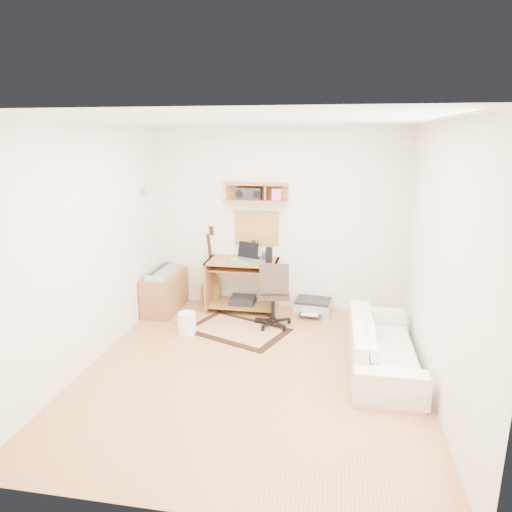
% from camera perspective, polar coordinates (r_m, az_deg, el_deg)
% --- Properties ---
extents(floor, '(3.60, 4.00, 0.01)m').
position_cam_1_polar(floor, '(5.10, -0.37, -14.08)').
color(floor, '#BC7F4E').
rests_on(floor, ground).
extents(ceiling, '(3.60, 4.00, 0.01)m').
position_cam_1_polar(ceiling, '(4.47, -0.42, 16.69)').
color(ceiling, white).
rests_on(ceiling, ground).
extents(back_wall, '(3.60, 0.01, 2.60)m').
position_cam_1_polar(back_wall, '(6.55, 2.73, 4.56)').
color(back_wall, silver).
rests_on(back_wall, ground).
extents(left_wall, '(0.01, 4.00, 2.60)m').
position_cam_1_polar(left_wall, '(5.24, -20.23, 1.10)').
color(left_wall, silver).
rests_on(left_wall, ground).
extents(right_wall, '(0.01, 4.00, 2.60)m').
position_cam_1_polar(right_wall, '(4.66, 22.04, -0.68)').
color(right_wall, silver).
rests_on(right_wall, ground).
extents(wall_shelf, '(0.90, 0.25, 0.26)m').
position_cam_1_polar(wall_shelf, '(6.41, -0.06, 7.97)').
color(wall_shelf, '#9B5E36').
rests_on(wall_shelf, back_wall).
extents(cork_board, '(0.64, 0.03, 0.49)m').
position_cam_1_polar(cork_board, '(6.60, 0.10, 3.50)').
color(cork_board, tan).
rests_on(cork_board, back_wall).
extents(wall_photo, '(0.02, 0.20, 0.15)m').
position_cam_1_polar(wall_photo, '(6.48, -13.85, 7.80)').
color(wall_photo, '#4C8CBF').
rests_on(wall_photo, left_wall).
extents(desk, '(1.00, 0.55, 0.75)m').
position_cam_1_polar(desk, '(6.59, -1.69, -3.68)').
color(desk, '#9B5E36').
rests_on(desk, floor).
extents(laptop, '(0.43, 0.43, 0.25)m').
position_cam_1_polar(laptop, '(6.42, -1.53, 0.49)').
color(laptop, silver).
rests_on(laptop, desk).
extents(speaker, '(0.10, 0.10, 0.22)m').
position_cam_1_polar(speaker, '(6.34, 1.64, 0.14)').
color(speaker, black).
rests_on(speaker, desk).
extents(desk_lamp, '(0.09, 0.09, 0.27)m').
position_cam_1_polar(desk_lamp, '(6.54, 0.18, 0.85)').
color(desk_lamp, black).
rests_on(desk_lamp, desk).
extents(pencil_cup, '(0.08, 0.08, 0.11)m').
position_cam_1_polar(pencil_cup, '(6.51, 1.10, 0.04)').
color(pencil_cup, '#34419D').
rests_on(pencil_cup, desk).
extents(boombox, '(0.34, 0.15, 0.17)m').
position_cam_1_polar(boombox, '(6.43, -0.88, 7.80)').
color(boombox, black).
rests_on(boombox, wall_shelf).
extents(rug, '(1.44, 1.21, 0.02)m').
position_cam_1_polar(rug, '(6.03, -2.32, -9.22)').
color(rug, beige).
rests_on(rug, floor).
extents(task_chair, '(0.54, 0.54, 0.92)m').
position_cam_1_polar(task_chair, '(6.01, 2.17, -4.68)').
color(task_chair, '#31241D').
rests_on(task_chair, floor).
extents(cabinet, '(0.40, 0.90, 0.55)m').
position_cam_1_polar(cabinet, '(6.76, -11.32, -4.37)').
color(cabinet, '#9B5E36').
rests_on(cabinet, floor).
extents(music_keyboard, '(0.25, 0.79, 0.07)m').
position_cam_1_polar(music_keyboard, '(6.67, -11.45, -1.85)').
color(music_keyboard, '#B2B5BA').
rests_on(music_keyboard, cabinet).
extents(guitar, '(0.35, 0.26, 1.19)m').
position_cam_1_polar(guitar, '(6.76, -5.76, -1.32)').
color(guitar, '#9E6630').
rests_on(guitar, floor).
extents(waste_basket, '(0.27, 0.27, 0.28)m').
position_cam_1_polar(waste_basket, '(5.96, -8.61, -8.29)').
color(waste_basket, white).
rests_on(waste_basket, floor).
extents(printer, '(0.54, 0.44, 0.19)m').
position_cam_1_polar(printer, '(6.62, 7.11, -6.35)').
color(printer, '#A5A8AA').
rests_on(printer, floor).
extents(sofa, '(0.52, 1.78, 0.70)m').
position_cam_1_polar(sofa, '(5.20, 15.66, -9.72)').
color(sofa, beige).
rests_on(sofa, floor).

